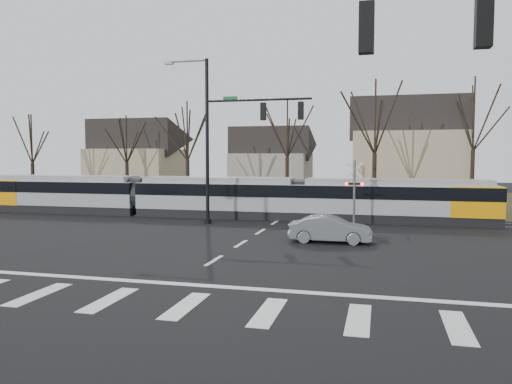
# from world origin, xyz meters

# --- Properties ---
(ground) EXTENTS (140.00, 140.00, 0.00)m
(ground) POSITION_xyz_m (0.00, 0.00, 0.00)
(ground) COLOR black
(grass_verge) EXTENTS (140.00, 28.00, 0.01)m
(grass_verge) POSITION_xyz_m (0.00, 32.00, 0.01)
(grass_verge) COLOR #38331E
(grass_verge) RESTS_ON ground
(crosswalk) EXTENTS (27.00, 2.60, 0.01)m
(crosswalk) POSITION_xyz_m (0.00, -4.00, 0.01)
(crosswalk) COLOR silver
(crosswalk) RESTS_ON ground
(stop_line) EXTENTS (28.00, 0.35, 0.01)m
(stop_line) POSITION_xyz_m (0.00, -1.80, 0.01)
(stop_line) COLOR silver
(stop_line) RESTS_ON ground
(lane_dashes) EXTENTS (0.18, 30.00, 0.01)m
(lane_dashes) POSITION_xyz_m (0.00, 16.00, 0.01)
(lane_dashes) COLOR silver
(lane_dashes) RESTS_ON ground
(rail_pair) EXTENTS (90.00, 1.52, 0.06)m
(rail_pair) POSITION_xyz_m (0.00, 15.80, 0.03)
(rail_pair) COLOR #59595E
(rail_pair) RESTS_ON ground
(tram) EXTENTS (36.54, 2.71, 2.77)m
(tram) POSITION_xyz_m (-4.58, 16.00, 1.51)
(tram) COLOR gray
(tram) RESTS_ON ground
(sedan) EXTENTS (1.49, 4.05, 1.32)m
(sedan) POSITION_xyz_m (4.14, 7.45, 0.66)
(sedan) COLOR slate
(sedan) RESTS_ON ground
(signal_pole_far) EXTENTS (9.28, 0.44, 10.20)m
(signal_pole_far) POSITION_xyz_m (-2.41, 12.50, 5.70)
(signal_pole_far) COLOR black
(signal_pole_far) RESTS_ON ground
(rail_crossing_signal) EXTENTS (1.08, 0.36, 4.00)m
(rail_crossing_signal) POSITION_xyz_m (5.00, 12.79, 1.89)
(rail_crossing_signal) COLOR #59595B
(rail_crossing_signal) RESTS_ON ground
(tree_row) EXTENTS (59.20, 7.20, 10.00)m
(tree_row) POSITION_xyz_m (2.00, 26.00, 5.00)
(tree_row) COLOR black
(tree_row) RESTS_ON ground
(house_a) EXTENTS (9.72, 8.64, 8.60)m
(house_a) POSITION_xyz_m (-20.00, 34.00, 4.46)
(house_a) COLOR tan
(house_a) RESTS_ON ground
(house_b) EXTENTS (8.64, 7.56, 7.65)m
(house_b) POSITION_xyz_m (-5.00, 36.00, 3.97)
(house_b) COLOR gray
(house_b) RESTS_ON ground
(house_c) EXTENTS (10.80, 8.64, 10.10)m
(house_c) POSITION_xyz_m (9.00, 33.00, 5.23)
(house_c) COLOR tan
(house_c) RESTS_ON ground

